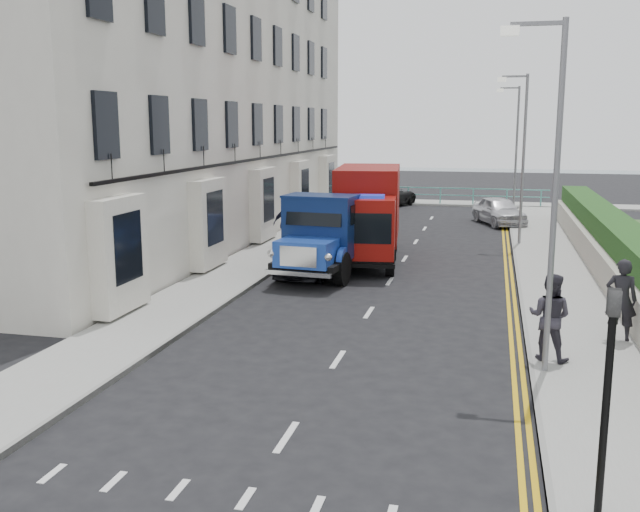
% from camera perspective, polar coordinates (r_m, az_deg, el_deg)
% --- Properties ---
extents(ground, '(120.00, 120.00, 0.00)m').
position_cam_1_polar(ground, '(17.52, 2.83, -6.21)').
color(ground, black).
rests_on(ground, ground).
extents(pavement_west, '(2.40, 38.00, 0.12)m').
position_cam_1_polar(pavement_west, '(27.27, -4.38, 0.00)').
color(pavement_west, gray).
rests_on(pavement_west, ground).
extents(pavement_east, '(2.60, 38.00, 0.12)m').
position_cam_1_polar(pavement_east, '(26.07, 18.17, -1.00)').
color(pavement_east, gray).
rests_on(pavement_east, ground).
extents(promenade, '(30.00, 2.50, 0.12)m').
position_cam_1_polar(promenade, '(45.87, 9.65, 4.21)').
color(promenade, gray).
rests_on(promenade, ground).
extents(sea_plane, '(120.00, 120.00, 0.00)m').
position_cam_1_polar(sea_plane, '(76.72, 11.32, 6.63)').
color(sea_plane, slate).
rests_on(sea_plane, ground).
extents(terrace_west, '(6.31, 30.20, 14.25)m').
position_cam_1_polar(terrace_west, '(32.12, -9.78, 14.22)').
color(terrace_west, silver).
rests_on(terrace_west, ground).
extents(garden_east, '(1.45, 28.00, 1.75)m').
position_cam_1_polar(garden_east, '(26.15, 22.44, 0.63)').
color(garden_east, '#B2AD9E').
rests_on(garden_east, ground).
extents(seafront_railing, '(13.00, 0.08, 1.11)m').
position_cam_1_polar(seafront_railing, '(45.02, 9.60, 4.76)').
color(seafront_railing, '#59B2A5').
rests_on(seafront_railing, ground).
extents(lamp_near, '(1.23, 0.18, 7.00)m').
position_cam_1_polar(lamp_near, '(14.56, 17.89, 5.88)').
color(lamp_near, slate).
rests_on(lamp_near, ground).
extents(lamp_mid, '(1.23, 0.18, 7.00)m').
position_cam_1_polar(lamp_mid, '(30.52, 15.77, 8.22)').
color(lamp_mid, slate).
rests_on(lamp_mid, ground).
extents(lamp_far, '(1.23, 0.18, 7.00)m').
position_cam_1_polar(lamp_far, '(40.51, 15.29, 8.74)').
color(lamp_far, slate).
rests_on(lamp_far, ground).
extents(traffic_signal, '(0.16, 0.20, 3.10)m').
position_cam_1_polar(traffic_signal, '(9.59, 22.10, -8.41)').
color(traffic_signal, black).
rests_on(traffic_signal, ground).
extents(bedford_lorry, '(2.80, 5.93, 2.72)m').
position_cam_1_polar(bedford_lorry, '(23.50, 0.20, 1.27)').
color(bedford_lorry, black).
rests_on(bedford_lorry, ground).
extents(red_lorry, '(2.94, 6.76, 3.43)m').
position_cam_1_polar(red_lorry, '(26.40, 3.79, 3.55)').
color(red_lorry, black).
rests_on(red_lorry, ground).
extents(parked_car_front, '(1.97, 4.24, 1.40)m').
position_cam_1_polar(parked_car_front, '(24.10, -0.60, 0.18)').
color(parked_car_front, black).
rests_on(parked_car_front, ground).
extents(parked_car_mid, '(1.69, 4.14, 1.34)m').
position_cam_1_polar(parked_car_mid, '(28.12, -0.37, 1.62)').
color(parked_car_mid, '#576EBB').
rests_on(parked_car_mid, ground).
extents(parked_car_rear, '(1.95, 4.53, 1.30)m').
position_cam_1_polar(parked_car_rear, '(29.66, 2.36, 2.05)').
color(parked_car_rear, '#99989C').
rests_on(parked_car_rear, ground).
extents(seafront_car_left, '(3.78, 5.06, 1.28)m').
position_cam_1_polar(seafront_car_left, '(44.16, 5.39, 4.82)').
color(seafront_car_left, black).
rests_on(seafront_car_left, ground).
extents(seafront_car_right, '(3.05, 4.45, 1.41)m').
position_cam_1_polar(seafront_car_right, '(37.05, 14.14, 3.53)').
color(seafront_car_right, silver).
rests_on(seafront_car_right, ground).
extents(pedestrian_east_near, '(0.76, 0.56, 1.90)m').
position_cam_1_polar(pedestrian_east_near, '(17.80, 22.95, -3.23)').
color(pedestrian_east_near, black).
rests_on(pedestrian_east_near, pavement_east).
extents(pedestrian_east_far, '(1.10, 0.97, 1.87)m').
position_cam_1_polar(pedestrian_east_far, '(15.79, 17.90, -4.64)').
color(pedestrian_east_far, '#312E39').
rests_on(pedestrian_east_far, pavement_east).
extents(pedestrian_west_near, '(1.08, 0.48, 1.81)m').
position_cam_1_polar(pedestrian_west_near, '(28.90, -2.73, 2.57)').
color(pedestrian_west_near, black).
rests_on(pedestrian_west_near, pavement_west).
extents(pedestrian_west_far, '(0.89, 0.80, 1.54)m').
position_cam_1_polar(pedestrian_west_far, '(32.71, 0.22, 3.28)').
color(pedestrian_west_far, '#3D2E2C').
rests_on(pedestrian_west_far, pavement_west).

